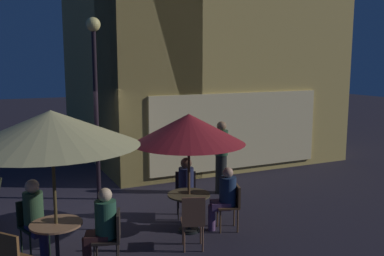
% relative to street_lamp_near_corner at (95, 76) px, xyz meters
% --- Properties ---
extents(ground_plane, '(60.00, 60.00, 0.00)m').
position_rel_street_lamp_near_corner_xyz_m(ground_plane, '(-0.52, -0.53, -2.84)').
color(ground_plane, '#221F29').
extents(cafe_building, '(7.46, 8.22, 7.87)m').
position_rel_street_lamp_near_corner_xyz_m(cafe_building, '(3.06, 3.21, 1.09)').
color(cafe_building, tan).
rests_on(cafe_building, ground).
extents(street_lamp_near_corner, '(0.31, 0.31, 4.12)m').
position_rel_street_lamp_near_corner_xyz_m(street_lamp_near_corner, '(0.00, 0.00, 0.00)').
color(street_lamp_near_corner, black).
rests_on(street_lamp_near_corner, ground).
extents(cafe_table_0, '(0.78, 0.78, 0.75)m').
position_rel_street_lamp_near_corner_xyz_m(cafe_table_0, '(-1.36, -3.14, -2.27)').
color(cafe_table_0, black).
rests_on(cafe_table_0, ground).
extents(cafe_table_1, '(0.80, 0.80, 0.73)m').
position_rel_street_lamp_near_corner_xyz_m(cafe_table_1, '(1.09, -2.61, -2.29)').
color(cafe_table_1, black).
rests_on(cafe_table_1, ground).
extents(patio_umbrella_0, '(2.58, 2.58, 2.47)m').
position_rel_street_lamp_near_corner_xyz_m(patio_umbrella_0, '(-1.36, -3.14, -0.64)').
color(patio_umbrella_0, black).
rests_on(patio_umbrella_0, ground).
extents(patio_umbrella_1, '(2.07, 2.07, 2.23)m').
position_rel_street_lamp_near_corner_xyz_m(patio_umbrella_1, '(1.09, -2.61, -0.89)').
color(patio_umbrella_1, black).
rests_on(patio_umbrella_1, ground).
extents(cafe_chair_1, '(0.53, 0.53, 0.89)m').
position_rel_street_lamp_near_corner_xyz_m(cafe_chair_1, '(-0.57, -3.40, -2.30)').
color(cafe_chair_1, black).
rests_on(cafe_chair_1, ground).
extents(cafe_chair_2, '(0.52, 0.52, 0.92)m').
position_rel_street_lamp_near_corner_xyz_m(cafe_chair_2, '(-1.65, -2.39, -2.27)').
color(cafe_chair_2, black).
rests_on(cafe_chair_2, ground).
extents(cafe_chair_3, '(0.52, 0.52, 0.87)m').
position_rel_street_lamp_near_corner_xyz_m(cafe_chair_3, '(1.87, -2.88, -2.30)').
color(cafe_chair_3, brown).
rests_on(cafe_chair_3, ground).
extents(cafe_chair_4, '(0.54, 0.54, 0.92)m').
position_rel_street_lamp_near_corner_xyz_m(cafe_chair_4, '(1.38, -1.85, -2.28)').
color(cafe_chair_4, black).
rests_on(cafe_chair_4, ground).
extents(cafe_chair_5, '(0.50, 0.50, 0.95)m').
position_rel_street_lamp_near_corner_xyz_m(cafe_chair_5, '(0.81, -3.40, -2.27)').
color(cafe_chair_5, brown).
rests_on(cafe_chair_5, ground).
extents(patron_seated_0, '(0.52, 0.42, 1.27)m').
position_rel_street_lamp_near_corner_xyz_m(patron_seated_0, '(-0.71, -3.35, -2.12)').
color(patron_seated_0, '#432321').
rests_on(patron_seated_0, ground).
extents(patron_seated_1, '(0.43, 0.51, 1.29)m').
position_rel_street_lamp_near_corner_xyz_m(patron_seated_1, '(-1.60, -2.52, -2.11)').
color(patron_seated_1, '#26234C').
rests_on(patron_seated_1, ground).
extents(patron_seated_2, '(0.51, 0.42, 1.21)m').
position_rel_street_lamp_near_corner_xyz_m(patron_seated_2, '(1.73, -2.83, -2.15)').
color(patron_seated_2, '#5F3F69').
rests_on(patron_seated_2, ground).
extents(patron_seated_3, '(0.41, 0.50, 1.25)m').
position_rel_street_lamp_near_corner_xyz_m(patron_seated_3, '(1.32, -1.99, -2.13)').
color(patron_seated_3, '#4F1326').
rests_on(patron_seated_3, ground).
extents(patron_standing_4, '(0.32, 0.32, 1.76)m').
position_rel_street_lamp_near_corner_xyz_m(patron_standing_4, '(2.79, -0.78, -1.94)').
color(patron_standing_4, black).
rests_on(patron_standing_4, ground).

